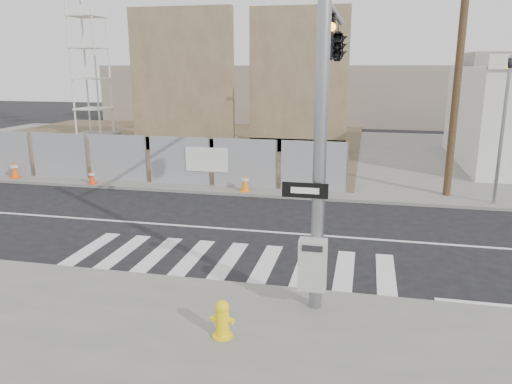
% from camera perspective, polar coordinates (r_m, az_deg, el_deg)
% --- Properties ---
extents(ground, '(100.00, 100.00, 0.00)m').
position_cam_1_polar(ground, '(15.49, -0.65, -4.44)').
color(ground, black).
rests_on(ground, ground).
extents(sidewalk_far, '(50.00, 20.00, 0.12)m').
position_cam_1_polar(sidewalk_far, '(28.90, 5.69, 4.40)').
color(sidewalk_far, slate).
rests_on(sidewalk_far, ground).
extents(signal_pole, '(0.96, 5.87, 7.00)m').
position_cam_1_polar(signal_pole, '(12.27, 8.75, 13.25)').
color(signal_pole, gray).
rests_on(signal_pole, sidewalk_near).
extents(far_signal_pole, '(0.16, 0.20, 5.60)m').
position_cam_1_polar(far_signal_pole, '(19.51, 26.57, 8.41)').
color(far_signal_pole, gray).
rests_on(far_signal_pole, sidewalk_far).
extents(chain_link_fence, '(24.60, 0.04, 2.00)m').
position_cam_1_polar(chain_link_fence, '(23.77, -21.93, 3.90)').
color(chain_link_fence, gray).
rests_on(chain_link_fence, sidewalk_far).
extents(concrete_wall_left, '(6.00, 1.30, 8.00)m').
position_cam_1_polar(concrete_wall_left, '(29.30, -8.35, 10.99)').
color(concrete_wall_left, brown).
rests_on(concrete_wall_left, sidewalk_far).
extents(concrete_wall_right, '(5.50, 1.30, 8.00)m').
position_cam_1_polar(concrete_wall_right, '(28.67, 4.86, 11.01)').
color(concrete_wall_right, brown).
rests_on(concrete_wall_right, sidewalk_far).
extents(crane_tower, '(2.60, 2.60, 18.15)m').
position_cam_1_polar(crane_tower, '(36.50, -18.94, 19.90)').
color(crane_tower, slate).
rests_on(crane_tower, sidewalk_far).
extents(utility_pole_right, '(1.60, 0.28, 10.00)m').
position_cam_1_polar(utility_pole_right, '(20.04, 22.24, 13.92)').
color(utility_pole_right, brown).
rests_on(utility_pole_right, sidewalk_far).
extents(fire_hydrant, '(0.50, 0.50, 0.72)m').
position_cam_1_polar(fire_hydrant, '(9.40, -3.86, -14.28)').
color(fire_hydrant, yellow).
rests_on(fire_hydrant, sidewalk_near).
extents(traffic_cone_b, '(0.42, 0.42, 0.80)m').
position_cam_1_polar(traffic_cone_b, '(24.55, -25.89, 2.35)').
color(traffic_cone_b, '#F5550C').
rests_on(traffic_cone_b, sidewalk_far).
extents(traffic_cone_c, '(0.38, 0.38, 0.63)m').
position_cam_1_polar(traffic_cone_c, '(22.10, -18.26, 1.68)').
color(traffic_cone_c, '#EB390C').
rests_on(traffic_cone_c, sidewalk_far).
extents(traffic_cone_d, '(0.47, 0.47, 0.73)m').
position_cam_1_polar(traffic_cone_d, '(19.74, -1.27, 1.10)').
color(traffic_cone_d, orange).
rests_on(traffic_cone_d, sidewalk_far).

